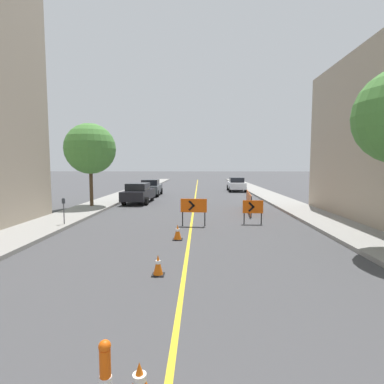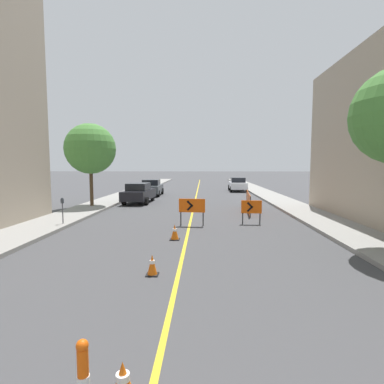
{
  "view_description": "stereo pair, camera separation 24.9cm",
  "coord_description": "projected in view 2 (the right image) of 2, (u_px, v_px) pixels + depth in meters",
  "views": [
    {
      "loc": [
        0.42,
        4.6,
        2.99
      ],
      "look_at": [
        -0.15,
        26.75,
        1.0
      ],
      "focal_mm": 28.0,
      "sensor_mm": 36.0,
      "label": 1
    },
    {
      "loc": [
        0.67,
        4.61,
        2.99
      ],
      "look_at": [
        -0.15,
        26.75,
        1.0
      ],
      "focal_mm": 28.0,
      "sensor_mm": 36.0,
      "label": 2
    }
  ],
  "objects": [
    {
      "name": "traffic_cone_second",
      "position": [
        123.0,
        383.0,
        3.73
      ],
      "size": [
        0.42,
        0.42,
        0.56
      ],
      "color": "black",
      "rests_on": "ground_plane"
    },
    {
      "name": "lane_stripe",
      "position": [
        196.0,
        196.0,
        28.72
      ],
      "size": [
        0.12,
        66.34,
        0.01
      ],
      "color": "gold",
      "rests_on": "ground_plane"
    },
    {
      "name": "traffic_cone_fourth",
      "position": [
        175.0,
        232.0,
        12.0
      ],
      "size": [
        0.39,
        0.39,
        0.63
      ],
      "color": "black",
      "rests_on": "ground_plane"
    },
    {
      "name": "parked_car_curb_near",
      "position": [
        139.0,
        193.0,
        23.67
      ],
      "size": [
        2.04,
        4.39,
        1.59
      ],
      "rotation": [
        0.0,
        0.0,
        -0.06
      ],
      "color": "black",
      "rests_on": "ground_plane"
    },
    {
      "name": "arrow_barricade_primary",
      "position": [
        192.0,
        207.0,
        14.67
      ],
      "size": [
        1.29,
        0.16,
        1.35
      ],
      "rotation": [
        0.0,
        0.0,
        -0.08
      ],
      "color": "#EF560C",
      "rests_on": "ground_plane"
    },
    {
      "name": "parked_car_curb_far",
      "position": [
        238.0,
        184.0,
        34.45
      ],
      "size": [
        1.94,
        4.34,
        1.59
      ],
      "rotation": [
        0.0,
        0.0,
        -0.02
      ],
      "color": "silver",
      "rests_on": "ground_plane"
    },
    {
      "name": "sidewalk_right",
      "position": [
        270.0,
        196.0,
        28.45
      ],
      "size": [
        2.49,
        66.34,
        0.16
      ],
      "color": "gray",
      "rests_on": "ground_plane"
    },
    {
      "name": "parked_car_curb_mid",
      "position": [
        152.0,
        187.0,
        29.49
      ],
      "size": [
        1.94,
        4.33,
        1.59
      ],
      "rotation": [
        0.0,
        0.0,
        0.02
      ],
      "color": "#474C51",
      "rests_on": "ground_plane"
    },
    {
      "name": "arrow_barricade_secondary",
      "position": [
        251.0,
        208.0,
        15.13
      ],
      "size": [
        1.03,
        0.11,
        1.21
      ],
      "rotation": [
        0.0,
        0.0,
        -0.04
      ],
      "color": "#EF560C",
      "rests_on": "ground_plane"
    },
    {
      "name": "safety_mesh_fence",
      "position": [
        248.0,
        202.0,
        19.22
      ],
      "size": [
        0.53,
        4.78,
        1.24
      ],
      "rotation": [
        0.0,
        0.0,
        1.47
      ],
      "color": "#EF560C",
      "rests_on": "ground_plane"
    },
    {
      "name": "sidewalk_left",
      "position": [
        124.0,
        195.0,
        28.97
      ],
      "size": [
        2.49,
        66.34,
        0.16
      ],
      "color": "gray",
      "rests_on": "ground_plane"
    },
    {
      "name": "street_tree_left_near",
      "position": [
        90.0,
        149.0,
        20.7
      ],
      "size": [
        3.47,
        3.47,
        5.7
      ],
      "color": "#4C3823",
      "rests_on": "sidewalk_left"
    },
    {
      "name": "traffic_cone_third",
      "position": [
        152.0,
        265.0,
        8.13
      ],
      "size": [
        0.33,
        0.33,
        0.58
      ],
      "color": "black",
      "rests_on": "ground_plane"
    },
    {
      "name": "parking_meter_near_curb",
      "position": [
        62.0,
        205.0,
        14.45
      ],
      "size": [
        0.12,
        0.11,
        1.27
      ],
      "color": "#4C4C51",
      "rests_on": "sidewalk_left"
    }
  ]
}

